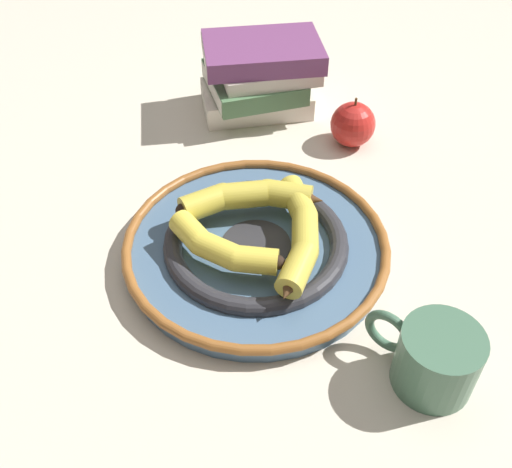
{
  "coord_description": "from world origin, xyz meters",
  "views": [
    {
      "loc": [
        0.47,
        0.39,
        0.59
      ],
      "look_at": [
        0.04,
        0.04,
        0.04
      ],
      "focal_mm": 42.0,
      "sensor_mm": 36.0,
      "label": 1
    }
  ],
  "objects_px": {
    "banana_a": "(249,197)",
    "book_stack": "(258,76)",
    "banana_c": "(300,235)",
    "coffee_mug": "(435,358)",
    "decorative_bowl": "(256,246)",
    "banana_b": "(219,247)",
    "apple": "(353,124)"
  },
  "relations": [
    {
      "from": "decorative_bowl",
      "to": "banana_b",
      "type": "distance_m",
      "value": 0.07
    },
    {
      "from": "decorative_bowl",
      "to": "coffee_mug",
      "type": "xyz_separation_m",
      "value": [
        0.03,
        0.27,
        0.02
      ]
    },
    {
      "from": "book_stack",
      "to": "banana_a",
      "type": "bearing_deg",
      "value": 71.69
    },
    {
      "from": "book_stack",
      "to": "coffee_mug",
      "type": "relative_size",
      "value": 1.72
    },
    {
      "from": "coffee_mug",
      "to": "apple",
      "type": "height_order",
      "value": "apple"
    },
    {
      "from": "apple",
      "to": "banana_c",
      "type": "bearing_deg",
      "value": 19.28
    },
    {
      "from": "coffee_mug",
      "to": "banana_b",
      "type": "bearing_deg",
      "value": 6.05
    },
    {
      "from": "banana_a",
      "to": "banana_b",
      "type": "distance_m",
      "value": 0.1
    },
    {
      "from": "decorative_bowl",
      "to": "banana_c",
      "type": "xyz_separation_m",
      "value": [
        -0.02,
        0.05,
        0.04
      ]
    },
    {
      "from": "banana_a",
      "to": "coffee_mug",
      "type": "xyz_separation_m",
      "value": [
        0.06,
        0.32,
        -0.02
      ]
    },
    {
      "from": "banana_b",
      "to": "banana_a",
      "type": "bearing_deg",
      "value": 98.91
    },
    {
      "from": "banana_c",
      "to": "decorative_bowl",
      "type": "bearing_deg",
      "value": 76.89
    },
    {
      "from": "book_stack",
      "to": "banana_c",
      "type": "bearing_deg",
      "value": 82.04
    },
    {
      "from": "banana_a",
      "to": "banana_c",
      "type": "xyz_separation_m",
      "value": [
        0.01,
        0.1,
        -0.0
      ]
    },
    {
      "from": "banana_a",
      "to": "banana_b",
      "type": "xyz_separation_m",
      "value": [
        0.1,
        0.03,
        -0.0
      ]
    },
    {
      "from": "banana_c",
      "to": "coffee_mug",
      "type": "bearing_deg",
      "value": -138.92
    },
    {
      "from": "decorative_bowl",
      "to": "banana_c",
      "type": "relative_size",
      "value": 1.91
    },
    {
      "from": "banana_a",
      "to": "book_stack",
      "type": "relative_size",
      "value": 0.68
    },
    {
      "from": "banana_b",
      "to": "coffee_mug",
      "type": "height_order",
      "value": "coffee_mug"
    },
    {
      "from": "banana_a",
      "to": "book_stack",
      "type": "xyz_separation_m",
      "value": [
        -0.25,
        -0.19,
        0.01
      ]
    },
    {
      "from": "decorative_bowl",
      "to": "book_stack",
      "type": "relative_size",
      "value": 1.54
    },
    {
      "from": "banana_b",
      "to": "book_stack",
      "type": "distance_m",
      "value": 0.4
    },
    {
      "from": "decorative_bowl",
      "to": "banana_a",
      "type": "distance_m",
      "value": 0.07
    },
    {
      "from": "book_stack",
      "to": "coffee_mug",
      "type": "distance_m",
      "value": 0.59
    },
    {
      "from": "banana_b",
      "to": "coffee_mug",
      "type": "relative_size",
      "value": 1.27
    },
    {
      "from": "banana_a",
      "to": "decorative_bowl",
      "type": "bearing_deg",
      "value": 91.67
    },
    {
      "from": "coffee_mug",
      "to": "apple",
      "type": "distance_m",
      "value": 0.46
    },
    {
      "from": "decorative_bowl",
      "to": "coffee_mug",
      "type": "distance_m",
      "value": 0.27
    },
    {
      "from": "banana_b",
      "to": "apple",
      "type": "relative_size",
      "value": 2.01
    },
    {
      "from": "decorative_bowl",
      "to": "coffee_mug",
      "type": "bearing_deg",
      "value": 84.68
    },
    {
      "from": "banana_c",
      "to": "banana_a",
      "type": "bearing_deg",
      "value": 45.19
    },
    {
      "from": "book_stack",
      "to": "apple",
      "type": "xyz_separation_m",
      "value": [
        -0.02,
        0.18,
        -0.03
      ]
    }
  ]
}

